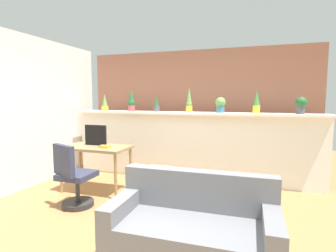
{
  "coord_description": "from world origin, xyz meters",
  "views": [
    {
      "loc": [
        1.18,
        -2.8,
        1.53
      ],
      "look_at": [
        -0.13,
        1.1,
        1.1
      ],
      "focal_mm": 28.46,
      "sensor_mm": 36.0,
      "label": 1
    }
  ],
  "objects": [
    {
      "name": "potted_plant_2",
      "position": [
        -0.64,
        1.95,
        1.41
      ],
      "size": [
        0.12,
        0.12,
        0.3
      ],
      "color": "#4C4C51",
      "rests_on": "plant_shelf"
    },
    {
      "name": "potted_plant_6",
      "position": [
        1.85,
        1.95,
        1.43
      ],
      "size": [
        0.18,
        0.18,
        0.28
      ],
      "color": "#4C4C51",
      "rests_on": "plant_shelf"
    },
    {
      "name": "potted_plant_0",
      "position": [
        -1.78,
        1.96,
        1.43
      ],
      "size": [
        0.14,
        0.14,
        0.34
      ],
      "color": "gold",
      "rests_on": "plant_shelf"
    },
    {
      "name": "side_cube_shelf",
      "position": [
        -0.17,
        0.78,
        0.25
      ],
      "size": [
        0.4,
        0.41,
        0.5
      ],
      "color": "tan",
      "rests_on": "ground"
    },
    {
      "name": "potted_plant_5",
      "position": [
        1.17,
        2.0,
        1.46
      ],
      "size": [
        0.12,
        0.12,
        0.39
      ],
      "color": "gold",
      "rests_on": "plant_shelf"
    },
    {
      "name": "side_wall_left",
      "position": [
        -2.57,
        0.4,
        1.3
      ],
      "size": [
        0.12,
        4.4,
        2.6
      ],
      "primitive_type": "cube",
      "color": "white",
      "rests_on": "ground"
    },
    {
      "name": "potted_plant_4",
      "position": [
        0.56,
        1.95,
        1.42
      ],
      "size": [
        0.18,
        0.18,
        0.27
      ],
      "color": "#386B84",
      "rests_on": "plant_shelf"
    },
    {
      "name": "book_on_desk",
      "position": [
        -1.09,
        0.83,
        0.77
      ],
      "size": [
        0.16,
        0.12,
        0.04
      ],
      "primitive_type": "cube",
      "color": "gold",
      "rests_on": "desk"
    },
    {
      "name": "divider_wall",
      "position": [
        0.0,
        2.0,
        0.62
      ],
      "size": [
        4.64,
        0.16,
        1.24
      ],
      "primitive_type": "cube",
      "color": "white",
      "rests_on": "ground"
    },
    {
      "name": "potted_plant_3",
      "position": [
        -0.01,
        1.97,
        1.47
      ],
      "size": [
        0.12,
        0.12,
        0.46
      ],
      "color": "gold",
      "rests_on": "plant_shelf"
    },
    {
      "name": "tv_monitor",
      "position": [
        -1.35,
        0.97,
        0.92
      ],
      "size": [
        0.39,
        0.04,
        0.34
      ],
      "primitive_type": "cube",
      "color": "black",
      "rests_on": "desk"
    },
    {
      "name": "desk",
      "position": [
        -1.3,
        0.89,
        0.67
      ],
      "size": [
        1.1,
        0.6,
        0.75
      ],
      "color": "#99754C",
      "rests_on": "ground"
    },
    {
      "name": "office_chair",
      "position": [
        -1.22,
        0.21,
        0.39
      ],
      "size": [
        0.51,
        0.51,
        0.91
      ],
      "color": "#262628",
      "rests_on": "ground"
    },
    {
      "name": "plant_shelf",
      "position": [
        0.0,
        1.96,
        1.26
      ],
      "size": [
        4.64,
        0.38,
        0.04
      ],
      "primitive_type": "cube",
      "color": "white",
      "rests_on": "divider_wall"
    },
    {
      "name": "ground_plane",
      "position": [
        0.0,
        0.0,
        0.0
      ],
      "size": [
        12.0,
        12.0,
        0.0
      ],
      "primitive_type": "plane",
      "color": "#9E7042"
    },
    {
      "name": "couch",
      "position": [
        0.64,
        -0.45,
        0.28
      ],
      "size": [
        1.57,
        0.79,
        0.8
      ],
      "color": "slate",
      "rests_on": "ground"
    },
    {
      "name": "brick_wall_behind",
      "position": [
        0.0,
        2.6,
        1.25
      ],
      "size": [
        4.64,
        0.1,
        2.5
      ],
      "primitive_type": "cube",
      "color": "#935B47",
      "rests_on": "ground"
    },
    {
      "name": "potted_plant_1",
      "position": [
        -1.17,
        1.96,
        1.48
      ],
      "size": [
        0.15,
        0.15,
        0.43
      ],
      "color": "#B7474C",
      "rests_on": "plant_shelf"
    }
  ]
}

